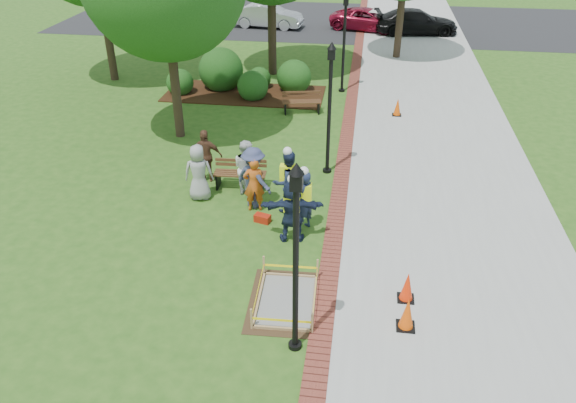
# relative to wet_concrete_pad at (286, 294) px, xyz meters

# --- Properties ---
(ground) EXTENTS (100.00, 100.00, 0.00)m
(ground) POSITION_rel_wet_concrete_pad_xyz_m (-0.87, 1.63, -0.23)
(ground) COLOR #285116
(ground) RESTS_ON ground
(sidewalk) EXTENTS (6.00, 60.00, 0.02)m
(sidewalk) POSITION_rel_wet_concrete_pad_xyz_m (4.13, 11.63, -0.22)
(sidewalk) COLOR #9E9E99
(sidewalk) RESTS_ON ground
(brick_edging) EXTENTS (0.50, 60.00, 0.03)m
(brick_edging) POSITION_rel_wet_concrete_pad_xyz_m (0.88, 11.63, -0.22)
(brick_edging) COLOR maroon
(brick_edging) RESTS_ON ground
(mulch_bed) EXTENTS (7.00, 3.00, 0.05)m
(mulch_bed) POSITION_rel_wet_concrete_pad_xyz_m (-3.87, 13.63, -0.21)
(mulch_bed) COLOR #381E0F
(mulch_bed) RESTS_ON ground
(parking_lot) EXTENTS (36.00, 12.00, 0.01)m
(parking_lot) POSITION_rel_wet_concrete_pad_xyz_m (-0.87, 28.63, -0.23)
(parking_lot) COLOR black
(parking_lot) RESTS_ON ground
(wet_concrete_pad) EXTENTS (1.79, 2.37, 0.55)m
(wet_concrete_pad) POSITION_rel_wet_concrete_pad_xyz_m (0.00, 0.00, 0.00)
(wet_concrete_pad) COLOR #47331E
(wet_concrete_pad) RESTS_ON ground
(bench_near) EXTENTS (1.63, 0.62, 0.87)m
(bench_near) POSITION_rel_wet_concrete_pad_xyz_m (-2.21, 5.18, 0.04)
(bench_near) COLOR brown
(bench_near) RESTS_ON ground
(bench_far) EXTENTS (1.63, 0.81, 0.84)m
(bench_far) POSITION_rel_wet_concrete_pad_xyz_m (-1.09, 11.76, 0.04)
(bench_far) COLOR #4F371B
(bench_far) RESTS_ON ground
(cone_front) EXTENTS (0.40, 0.40, 0.79)m
(cone_front) POSITION_rel_wet_concrete_pad_xyz_m (2.67, -0.47, 0.15)
(cone_front) COLOR black
(cone_front) RESTS_ON ground
(cone_back) EXTENTS (0.39, 0.39, 0.76)m
(cone_back) POSITION_rel_wet_concrete_pad_xyz_m (2.70, 0.47, 0.13)
(cone_back) COLOR black
(cone_back) RESTS_ON ground
(cone_far) EXTENTS (0.36, 0.36, 0.72)m
(cone_far) POSITION_rel_wet_concrete_pad_xyz_m (2.77, 11.99, 0.11)
(cone_far) COLOR black
(cone_far) RESTS_ON ground
(toolbox) EXTENTS (0.49, 0.36, 0.22)m
(toolbox) POSITION_rel_wet_concrete_pad_xyz_m (-1.16, 3.30, -0.12)
(toolbox) COLOR #9E1D0C
(toolbox) RESTS_ON ground
(lamp_near) EXTENTS (0.28, 0.28, 4.26)m
(lamp_near) POSITION_rel_wet_concrete_pad_xyz_m (0.38, -1.37, 2.25)
(lamp_near) COLOR black
(lamp_near) RESTS_ON ground
(lamp_mid) EXTENTS (0.28, 0.28, 4.26)m
(lamp_mid) POSITION_rel_wet_concrete_pad_xyz_m (0.38, 6.63, 2.25)
(lamp_mid) COLOR black
(lamp_mid) RESTS_ON ground
(lamp_far) EXTENTS (0.28, 0.28, 4.26)m
(lamp_far) POSITION_rel_wet_concrete_pad_xyz_m (0.38, 14.63, 2.25)
(lamp_far) COLOR black
(lamp_far) RESTS_ON ground
(shrub_a) EXTENTS (1.20, 1.20, 1.20)m
(shrub_a) POSITION_rel_wet_concrete_pad_xyz_m (-6.71, 13.30, -0.23)
(shrub_a) COLOR #194213
(shrub_a) RESTS_ON ground
(shrub_b) EXTENTS (2.00, 2.00, 2.00)m
(shrub_b) POSITION_rel_wet_concrete_pad_xyz_m (-5.07, 14.27, -0.23)
(shrub_b) COLOR #194213
(shrub_b) RESTS_ON ground
(shrub_c) EXTENTS (1.34, 1.34, 1.34)m
(shrub_c) POSITION_rel_wet_concrete_pad_xyz_m (-3.38, 13.09, -0.23)
(shrub_c) COLOR #194213
(shrub_c) RESTS_ON ground
(shrub_d) EXTENTS (1.54, 1.54, 1.54)m
(shrub_d) POSITION_rel_wet_concrete_pad_xyz_m (-1.75, 14.33, -0.23)
(shrub_d) COLOR #194213
(shrub_d) RESTS_ON ground
(shrub_e) EXTENTS (1.04, 1.04, 1.04)m
(shrub_e) POSITION_rel_wet_concrete_pad_xyz_m (-3.37, 14.54, -0.23)
(shrub_e) COLOR #194213
(shrub_e) RESTS_ON ground
(casual_person_a) EXTENTS (0.61, 0.45, 1.74)m
(casual_person_a) POSITION_rel_wet_concrete_pad_xyz_m (-3.25, 4.35, 0.63)
(casual_person_a) COLOR gray
(casual_person_a) RESTS_ON ground
(casual_person_b) EXTENTS (0.59, 0.45, 1.65)m
(casual_person_b) POSITION_rel_wet_concrete_pad_xyz_m (-1.51, 3.94, 0.59)
(casual_person_b) COLOR #C25316
(casual_person_b) RESTS_ON ground
(casual_person_c) EXTENTS (0.66, 0.65, 1.76)m
(casual_person_c) POSITION_rel_wet_concrete_pad_xyz_m (-1.92, 4.83, 0.65)
(casual_person_c) COLOR silver
(casual_person_c) RESTS_ON ground
(casual_person_d) EXTENTS (0.59, 0.41, 1.72)m
(casual_person_d) POSITION_rel_wet_concrete_pad_xyz_m (-3.34, 5.48, 0.63)
(casual_person_d) COLOR brown
(casual_person_d) RESTS_ON ground
(casual_person_e) EXTENTS (0.71, 0.64, 1.87)m
(casual_person_e) POSITION_rel_wet_concrete_pad_xyz_m (-1.55, 4.13, 0.70)
(casual_person_e) COLOR #373D61
(casual_person_e) RESTS_ON ground
(hivis_worker_a) EXTENTS (0.63, 0.45, 1.95)m
(hivis_worker_a) POSITION_rel_wet_concrete_pad_xyz_m (-0.22, 2.56, 0.73)
(hivis_worker_a) COLOR #16213B
(hivis_worker_a) RESTS_ON ground
(hivis_worker_b) EXTENTS (0.63, 0.66, 1.90)m
(hivis_worker_b) POSITION_rel_wet_concrete_pad_xyz_m (0.01, 3.13, 0.71)
(hivis_worker_b) COLOR #192541
(hivis_worker_b) RESTS_ON ground
(hivis_worker_c) EXTENTS (0.71, 0.65, 2.01)m
(hivis_worker_c) POSITION_rel_wet_concrete_pad_xyz_m (-0.56, 4.03, 0.76)
(hivis_worker_c) COLOR #182240
(hivis_worker_c) RESTS_ON ground
(parked_car_a) EXTENTS (2.88, 5.03, 1.54)m
(parked_car_a) POSITION_rel_wet_concrete_pad_xyz_m (-9.90, 26.53, -0.23)
(parked_car_a) COLOR black
(parked_car_a) RESTS_ON ground
(parked_car_b) EXTENTS (2.60, 5.02, 1.57)m
(parked_car_b) POSITION_rel_wet_concrete_pad_xyz_m (-5.01, 26.17, -0.23)
(parked_car_b) COLOR #B2B2B7
(parked_car_b) RESTS_ON ground
(parked_car_c) EXTENTS (2.92, 4.66, 1.41)m
(parked_car_c) POSITION_rel_wet_concrete_pad_xyz_m (1.28, 26.40, -0.23)
(parked_car_c) COLOR maroon
(parked_car_c) RESTS_ON ground
(parked_car_d) EXTENTS (2.74, 5.08, 1.58)m
(parked_car_d) POSITION_rel_wet_concrete_pad_xyz_m (4.19, 25.83, -0.23)
(parked_car_d) COLOR black
(parked_car_d) RESTS_ON ground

